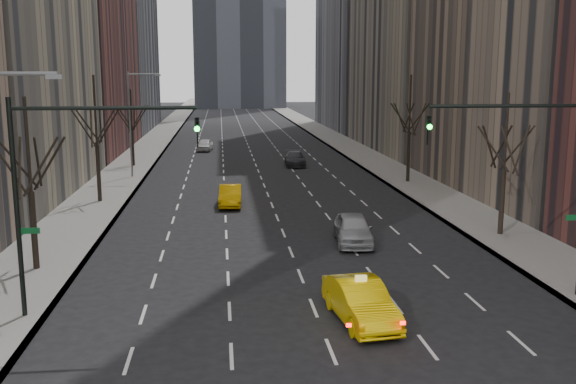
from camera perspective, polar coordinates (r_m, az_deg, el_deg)
name	(u,v)px	position (r m, az deg, el deg)	size (l,w,h in m)	color
sidewalk_left	(150,146)	(82.36, -12.14, 4.02)	(4.50, 320.00, 0.15)	slate
sidewalk_right	(343,144)	(83.39, 4.89, 4.29)	(4.50, 320.00, 0.15)	slate
tree_lw_b	(31,192)	(31.06, -21.87, 0.01)	(3.36, 3.50, 7.82)	black
tree_lw_c	(97,146)	(46.46, -16.61, 3.95)	(3.36, 3.50, 8.74)	black
tree_lw_d	(132,131)	(64.21, -13.70, 5.33)	(3.36, 3.50, 7.36)	black
tree_rw_b	(504,171)	(37.18, 18.63, 1.82)	(3.36, 3.50, 7.82)	black
tree_rw_c	(409,135)	(53.91, 10.72, 5.04)	(3.36, 3.50, 8.74)	black
traffic_mast_left	(63,172)	(24.32, -19.38, 1.70)	(6.69, 0.39, 8.00)	black
traffic_mast_right	(547,164)	(26.79, 22.04, 2.28)	(6.69, 0.39, 8.00)	black
streetlight_far	(134,113)	(56.99, -13.54, 6.81)	(2.83, 0.22, 9.00)	slate
taxi_sedan	(360,301)	(23.85, 6.46, -9.64)	(1.63, 4.68, 1.54)	yellow
silver_sedan_ahead	(353,229)	(34.47, 5.81, -3.27)	(1.89, 4.70, 1.60)	#999CA1
far_taxi	(230,196)	(44.29, -5.14, -0.32)	(1.49, 4.27, 1.41)	#D69804
far_suv_grey	(295,159)	(63.56, 0.62, 2.98)	(1.96, 4.81, 1.40)	#2E2E33
far_car_white	(205,145)	(76.67, -7.40, 4.17)	(1.65, 4.11, 1.40)	silver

